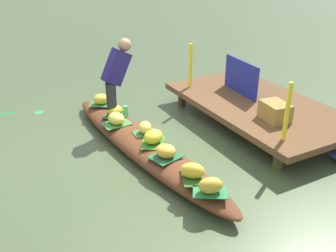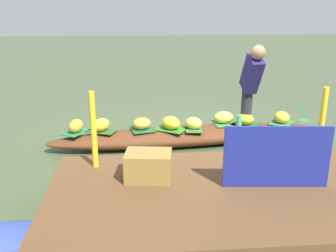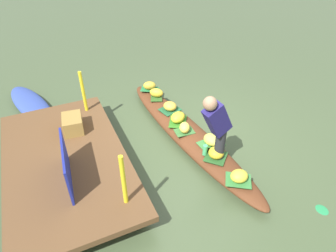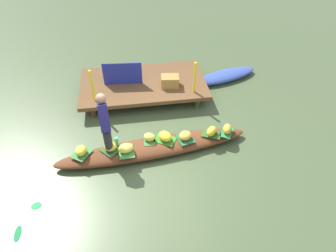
# 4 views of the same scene
# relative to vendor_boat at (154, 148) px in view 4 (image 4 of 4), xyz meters

# --- Properties ---
(canal_water) EXTENTS (40.00, 40.00, 0.00)m
(canal_water) POSITION_rel_vendor_boat_xyz_m (0.00, 0.00, -0.13)
(canal_water) COLOR #445434
(canal_water) RESTS_ON ground
(dock_platform) EXTENTS (3.20, 1.80, 0.37)m
(dock_platform) POSITION_rel_vendor_boat_xyz_m (-0.02, 2.15, 0.18)
(dock_platform) COLOR brown
(dock_platform) RESTS_ON ground
(vendor_boat) EXTENTS (4.11, 1.03, 0.26)m
(vendor_boat) POSITION_rel_vendor_boat_xyz_m (0.00, 0.00, 0.00)
(vendor_boat) COLOR #5B301A
(vendor_boat) RESTS_ON ground
(moored_boat) EXTENTS (1.99, 1.07, 0.21)m
(moored_boat) POSITION_rel_vendor_boat_xyz_m (2.30, 2.53, -0.02)
(moored_boat) COLOR #344A9C
(moored_boat) RESTS_ON ground
(leaf_mat_0) EXTENTS (0.45, 0.47, 0.01)m
(leaf_mat_0) POSITION_rel_vendor_boat_xyz_m (-1.45, -0.09, 0.13)
(leaf_mat_0) COLOR #367B3A
(leaf_mat_0) RESTS_ON vendor_boat
(banana_bunch_0) EXTENTS (0.25, 0.28, 0.18)m
(banana_bunch_0) POSITION_rel_vendor_boat_xyz_m (-1.45, -0.09, 0.22)
(banana_bunch_0) COLOR yellow
(banana_bunch_0) RESTS_ON vendor_boat
(leaf_mat_1) EXTENTS (0.33, 0.43, 0.01)m
(leaf_mat_1) POSITION_rel_vendor_boat_xyz_m (-0.57, -0.15, 0.13)
(leaf_mat_1) COLOR #3C7C3A
(leaf_mat_1) RESTS_ON vendor_boat
(banana_bunch_1) EXTENTS (0.33, 0.28, 0.18)m
(banana_bunch_1) POSITION_rel_vendor_boat_xyz_m (-0.57, -0.15, 0.22)
(banana_bunch_1) COLOR #E8DE4E
(banana_bunch_1) RESTS_ON vendor_boat
(leaf_mat_2) EXTENTS (0.40, 0.44, 0.01)m
(leaf_mat_2) POSITION_rel_vendor_boat_xyz_m (0.68, 0.04, 0.13)
(leaf_mat_2) COLOR #225932
(leaf_mat_2) RESTS_ON vendor_boat
(banana_bunch_2) EXTENTS (0.35, 0.34, 0.17)m
(banana_bunch_2) POSITION_rel_vendor_boat_xyz_m (0.68, 0.04, 0.22)
(banana_bunch_2) COLOR gold
(banana_bunch_2) RESTS_ON vendor_boat
(leaf_mat_3) EXTENTS (0.27, 0.36, 0.01)m
(leaf_mat_3) POSITION_rel_vendor_boat_xyz_m (-0.07, 0.10, 0.13)
(leaf_mat_3) COLOR #396E34
(leaf_mat_3) RESTS_ON vendor_boat
(banana_bunch_3) EXTENTS (0.30, 0.27, 0.18)m
(banana_bunch_3) POSITION_rel_vendor_boat_xyz_m (-0.07, 0.10, 0.22)
(banana_bunch_3) COLOR #F2DD52
(banana_bunch_3) RESTS_ON vendor_boat
(leaf_mat_4) EXTENTS (0.46, 0.37, 0.01)m
(leaf_mat_4) POSITION_rel_vendor_boat_xyz_m (1.25, 0.08, 0.13)
(leaf_mat_4) COLOR #2E5520
(leaf_mat_4) RESTS_ON vendor_boat
(banana_bunch_4) EXTENTS (0.32, 0.34, 0.18)m
(banana_bunch_4) POSITION_rel_vendor_boat_xyz_m (1.25, 0.08, 0.23)
(banana_bunch_4) COLOR yellow
(banana_bunch_4) RESTS_ON vendor_boat
(leaf_mat_5) EXTENTS (0.40, 0.45, 0.01)m
(leaf_mat_5) POSITION_rel_vendor_boat_xyz_m (1.60, 0.10, 0.13)
(leaf_mat_5) COLOR #26763E
(leaf_mat_5) RESTS_ON vendor_boat
(banana_bunch_5) EXTENTS (0.26, 0.32, 0.18)m
(banana_bunch_5) POSITION_rel_vendor_boat_xyz_m (1.60, 0.10, 0.22)
(banana_bunch_5) COLOR gold
(banana_bunch_5) RESTS_ON vendor_boat
(leaf_mat_6) EXTENTS (0.47, 0.47, 0.01)m
(leaf_mat_6) POSITION_rel_vendor_boat_xyz_m (-0.87, -0.05, 0.13)
(leaf_mat_6) COLOR #285725
(leaf_mat_6) RESTS_ON vendor_boat
(banana_bunch_6) EXTENTS (0.34, 0.34, 0.17)m
(banana_bunch_6) POSITION_rel_vendor_boat_xyz_m (-0.87, -0.05, 0.22)
(banana_bunch_6) COLOR gold
(banana_bunch_6) RESTS_ON vendor_boat
(leaf_mat_7) EXTENTS (0.52, 0.48, 0.01)m
(leaf_mat_7) POSITION_rel_vendor_boat_xyz_m (0.26, 0.07, 0.13)
(leaf_mat_7) COLOR #337621
(leaf_mat_7) RESTS_ON vendor_boat
(banana_bunch_7) EXTENTS (0.36, 0.38, 0.19)m
(banana_bunch_7) POSITION_rel_vendor_boat_xyz_m (0.26, 0.07, 0.23)
(banana_bunch_7) COLOR yellow
(banana_bunch_7) RESTS_ON vendor_boat
(vendor_person) EXTENTS (0.23, 0.51, 1.20)m
(vendor_person) POSITION_rel_vendor_boat_xyz_m (-0.90, 0.02, 0.82)
(vendor_person) COLOR #28282D
(vendor_person) RESTS_ON vendor_boat
(water_bottle) EXTENTS (0.08, 0.08, 0.19)m
(water_bottle) POSITION_rel_vendor_boat_xyz_m (-0.74, 0.08, 0.22)
(water_bottle) COLOR #4AB76F
(water_bottle) RESTS_ON vendor_boat
(market_banner) EXTENTS (0.97, 0.11, 0.59)m
(market_banner) POSITION_rel_vendor_boat_xyz_m (-0.52, 2.15, 0.53)
(market_banner) COLOR navy
(market_banner) RESTS_ON dock_platform
(railing_post_west) EXTENTS (0.06, 0.06, 0.80)m
(railing_post_west) POSITION_rel_vendor_boat_xyz_m (-1.22, 1.55, 0.64)
(railing_post_west) COLOR yellow
(railing_post_west) RESTS_ON dock_platform
(railing_post_east) EXTENTS (0.06, 0.06, 0.80)m
(railing_post_east) POSITION_rel_vendor_boat_xyz_m (1.18, 1.55, 0.64)
(railing_post_east) COLOR yellow
(railing_post_east) RESTS_ON dock_platform
(produce_crate) EXTENTS (0.48, 0.37, 0.27)m
(produce_crate) POSITION_rel_vendor_boat_xyz_m (0.64, 1.89, 0.38)
(produce_crate) COLOR olive
(produce_crate) RESTS_ON dock_platform
(drifting_plant_0) EXTENTS (0.20, 0.18, 0.01)m
(drifting_plant_0) POSITION_rel_vendor_boat_xyz_m (-2.23, -1.02, -0.13)
(drifting_plant_0) COLOR #268B4B
(drifting_plant_0) RESTS_ON ground
(drifting_plant_1) EXTENTS (0.13, 0.32, 0.01)m
(drifting_plant_1) POSITION_rel_vendor_boat_xyz_m (-2.44, -1.53, -0.13)
(drifting_plant_1) COLOR #1A723A
(drifting_plant_1) RESTS_ON ground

